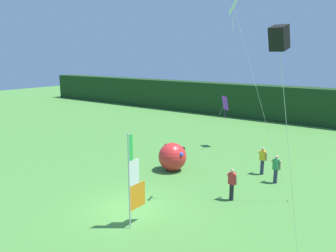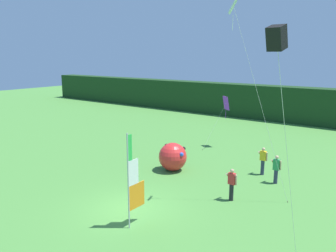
{
  "view_description": "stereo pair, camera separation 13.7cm",
  "coord_description": "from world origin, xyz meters",
  "px_view_note": "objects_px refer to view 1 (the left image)",
  "views": [
    {
      "loc": [
        10.56,
        -11.31,
        7.27
      ],
      "look_at": [
        -0.26,
        3.39,
        3.47
      ],
      "focal_mm": 36.43,
      "sensor_mm": 36.0,
      "label": 1
    },
    {
      "loc": [
        10.67,
        -11.23,
        7.27
      ],
      "look_at": [
        -0.26,
        3.39,
        3.47
      ],
      "focal_mm": 36.43,
      "sensor_mm": 36.0,
      "label": 2
    }
  ],
  "objects_px": {
    "inflatable_balloon": "(172,157)",
    "person_near_banner": "(276,168)",
    "banner_flag": "(134,182)",
    "kite_purple_diamond_0": "(225,104)",
    "kite_white_diamond_1": "(238,20)",
    "person_mid_field": "(232,183)",
    "person_far_left": "(262,160)",
    "kite_black_box_2": "(279,40)"
  },
  "relations": [
    {
      "from": "banner_flag",
      "to": "person_near_banner",
      "type": "bearing_deg",
      "value": 69.63
    },
    {
      "from": "person_far_left",
      "to": "inflatable_balloon",
      "type": "bearing_deg",
      "value": -151.51
    },
    {
      "from": "banner_flag",
      "to": "inflatable_balloon",
      "type": "relative_size",
      "value": 2.27
    },
    {
      "from": "person_far_left",
      "to": "kite_black_box_2",
      "type": "xyz_separation_m",
      "value": [
        4.23,
        -10.81,
        6.72
      ]
    },
    {
      "from": "banner_flag",
      "to": "person_far_left",
      "type": "distance_m",
      "value": 9.82
    },
    {
      "from": "person_far_left",
      "to": "kite_black_box_2",
      "type": "relative_size",
      "value": 0.22
    },
    {
      "from": "person_far_left",
      "to": "kite_purple_diamond_0",
      "type": "distance_m",
      "value": 7.24
    },
    {
      "from": "banner_flag",
      "to": "person_mid_field",
      "type": "xyz_separation_m",
      "value": [
        2.2,
        4.91,
        -1.1
      ]
    },
    {
      "from": "person_mid_field",
      "to": "kite_white_diamond_1",
      "type": "xyz_separation_m",
      "value": [
        -0.11,
        0.12,
        7.95
      ]
    },
    {
      "from": "person_near_banner",
      "to": "kite_purple_diamond_0",
      "type": "height_order",
      "value": "kite_purple_diamond_0"
    },
    {
      "from": "banner_flag",
      "to": "person_mid_field",
      "type": "distance_m",
      "value": 5.5
    },
    {
      "from": "person_far_left",
      "to": "kite_white_diamond_1",
      "type": "height_order",
      "value": "kite_white_diamond_1"
    },
    {
      "from": "person_near_banner",
      "to": "inflatable_balloon",
      "type": "xyz_separation_m",
      "value": [
        -6.1,
        -1.71,
        0.02
      ]
    },
    {
      "from": "inflatable_balloon",
      "to": "kite_purple_diamond_0",
      "type": "height_order",
      "value": "kite_purple_diamond_0"
    },
    {
      "from": "person_mid_field",
      "to": "kite_black_box_2",
      "type": "bearing_deg",
      "value": -56.79
    },
    {
      "from": "person_near_banner",
      "to": "person_far_left",
      "type": "height_order",
      "value": "person_far_left"
    },
    {
      "from": "kite_white_diamond_1",
      "to": "kite_black_box_2",
      "type": "relative_size",
      "value": 1.23
    },
    {
      "from": "banner_flag",
      "to": "kite_black_box_2",
      "type": "distance_m",
      "value": 8.51
    },
    {
      "from": "person_mid_field",
      "to": "person_near_banner",
      "type": "bearing_deg",
      "value": 75.0
    },
    {
      "from": "person_far_left",
      "to": "kite_white_diamond_1",
      "type": "xyz_separation_m",
      "value": [
        0.09,
        -4.52,
        7.92
      ]
    },
    {
      "from": "banner_flag",
      "to": "kite_white_diamond_1",
      "type": "xyz_separation_m",
      "value": [
        2.1,
        5.03,
        6.84
      ]
    },
    {
      "from": "kite_purple_diamond_0",
      "to": "kite_black_box_2",
      "type": "relative_size",
      "value": 0.51
    },
    {
      "from": "kite_white_diamond_1",
      "to": "kite_purple_diamond_0",
      "type": "bearing_deg",
      "value": 119.35
    },
    {
      "from": "person_near_banner",
      "to": "person_mid_field",
      "type": "bearing_deg",
      "value": -105.0
    },
    {
      "from": "person_mid_field",
      "to": "person_far_left",
      "type": "relative_size",
      "value": 0.97
    },
    {
      "from": "kite_purple_diamond_0",
      "to": "kite_white_diamond_1",
      "type": "distance_m",
      "value": 11.73
    },
    {
      "from": "person_far_left",
      "to": "kite_purple_diamond_0",
      "type": "relative_size",
      "value": 0.42
    },
    {
      "from": "person_near_banner",
      "to": "kite_purple_diamond_0",
      "type": "relative_size",
      "value": 0.41
    },
    {
      "from": "person_near_banner",
      "to": "kite_white_diamond_1",
      "type": "xyz_separation_m",
      "value": [
        -1.09,
        -3.55,
        7.95
      ]
    },
    {
      "from": "person_mid_field",
      "to": "person_far_left",
      "type": "xyz_separation_m",
      "value": [
        -0.19,
        4.64,
        0.03
      ]
    },
    {
      "from": "banner_flag",
      "to": "kite_black_box_2",
      "type": "height_order",
      "value": "kite_black_box_2"
    },
    {
      "from": "person_near_banner",
      "to": "kite_purple_diamond_0",
      "type": "bearing_deg",
      "value": 138.27
    },
    {
      "from": "kite_purple_diamond_0",
      "to": "person_mid_field",
      "type": "bearing_deg",
      "value": -60.47
    },
    {
      "from": "person_near_banner",
      "to": "kite_purple_diamond_0",
      "type": "distance_m",
      "value": 8.69
    },
    {
      "from": "person_mid_field",
      "to": "inflatable_balloon",
      "type": "height_order",
      "value": "inflatable_balloon"
    },
    {
      "from": "person_mid_field",
      "to": "kite_purple_diamond_0",
      "type": "bearing_deg",
      "value": 119.53
    },
    {
      "from": "kite_white_diamond_1",
      "to": "kite_black_box_2",
      "type": "distance_m",
      "value": 7.63
    },
    {
      "from": "kite_purple_diamond_0",
      "to": "person_far_left",
      "type": "bearing_deg",
      "value": -42.25
    },
    {
      "from": "inflatable_balloon",
      "to": "person_near_banner",
      "type": "bearing_deg",
      "value": 15.65
    },
    {
      "from": "person_mid_field",
      "to": "inflatable_balloon",
      "type": "bearing_deg",
      "value": 159.0
    },
    {
      "from": "person_near_banner",
      "to": "person_far_left",
      "type": "relative_size",
      "value": 0.96
    },
    {
      "from": "banner_flag",
      "to": "person_mid_field",
      "type": "height_order",
      "value": "banner_flag"
    }
  ]
}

